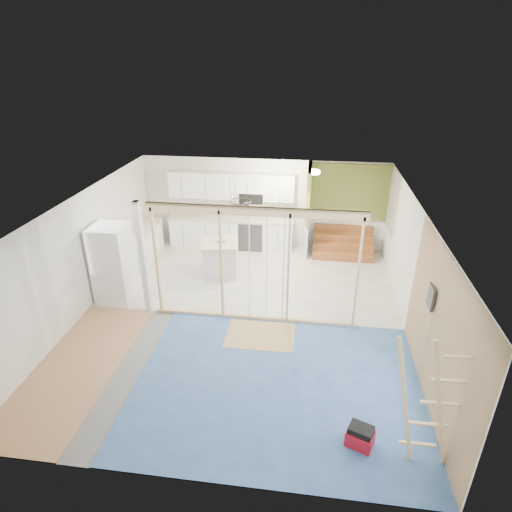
# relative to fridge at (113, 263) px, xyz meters

# --- Properties ---
(room) EXTENTS (7.01, 8.01, 2.61)m
(room) POSITION_rel_fridge_xyz_m (3.04, -0.45, 0.39)
(room) COLOR slate
(room) RESTS_ON ground
(floor_overlays) EXTENTS (7.00, 8.00, 0.03)m
(floor_overlays) POSITION_rel_fridge_xyz_m (3.11, -0.39, -0.90)
(floor_overlays) COLOR silver
(floor_overlays) RESTS_ON room
(stud_frame) EXTENTS (4.66, 0.14, 2.60)m
(stud_frame) POSITION_rel_fridge_xyz_m (2.77, -0.45, 0.69)
(stud_frame) COLOR #D4AB82
(stud_frame) RESTS_ON room
(base_cabinets) EXTENTS (4.45, 2.24, 0.93)m
(base_cabinets) POSITION_rel_fridge_xyz_m (1.43, 2.91, -0.45)
(base_cabinets) COLOR white
(base_cabinets) RESTS_ON room
(upper_cabinets) EXTENTS (3.60, 0.41, 0.85)m
(upper_cabinets) POSITION_rel_fridge_xyz_m (2.20, 3.37, 0.91)
(upper_cabinets) COLOR white
(upper_cabinets) RESTS_ON room
(green_partition) EXTENTS (2.25, 1.51, 2.60)m
(green_partition) POSITION_rel_fridge_xyz_m (5.08, 3.21, 0.03)
(green_partition) COLOR olive
(green_partition) RESTS_ON room
(pot_rack) EXTENTS (0.52, 0.52, 0.72)m
(pot_rack) POSITION_rel_fridge_xyz_m (2.73, 1.44, 1.08)
(pot_rack) COLOR black
(pot_rack) RESTS_ON room
(sheathing_panel) EXTENTS (0.02, 4.00, 2.60)m
(sheathing_panel) POSITION_rel_fridge_xyz_m (6.52, -2.45, 0.39)
(sheathing_panel) COLOR tan
(sheathing_panel) RESTS_ON room
(electrical_panel) EXTENTS (0.04, 0.30, 0.40)m
(electrical_panel) POSITION_rel_fridge_xyz_m (6.47, -1.85, 0.74)
(electrical_panel) COLOR #3C3C42
(electrical_panel) RESTS_ON room
(ceiling_light) EXTENTS (0.32, 0.32, 0.08)m
(ceiling_light) POSITION_rel_fridge_xyz_m (4.44, 2.55, 1.63)
(ceiling_light) COLOR #FFEABF
(ceiling_light) RESTS_ON room
(fridge) EXTENTS (0.80, 0.77, 1.83)m
(fridge) POSITION_rel_fridge_xyz_m (0.00, 0.00, 0.00)
(fridge) COLOR white
(fridge) RESTS_ON room
(island) EXTENTS (1.10, 1.10, 0.91)m
(island) POSITION_rel_fridge_xyz_m (2.15, 1.53, -0.46)
(island) COLOR silver
(island) RESTS_ON room
(bowl) EXTENTS (0.30, 0.30, 0.07)m
(bowl) POSITION_rel_fridge_xyz_m (2.22, 1.60, 0.03)
(bowl) COLOR silver
(bowl) RESTS_ON island
(soap_bottle_a) EXTENTS (0.13, 0.13, 0.28)m
(soap_bottle_a) POSITION_rel_fridge_xyz_m (1.28, 3.17, 0.16)
(soap_bottle_a) COLOR #B1B4C5
(soap_bottle_a) RESTS_ON base_cabinets
(soap_bottle_b) EXTENTS (0.11, 0.11, 0.20)m
(soap_bottle_b) POSITION_rel_fridge_xyz_m (3.74, 3.35, 0.11)
(soap_bottle_b) COLOR silver
(soap_bottle_b) RESTS_ON base_cabinets
(toolbox) EXTENTS (0.46, 0.41, 0.36)m
(toolbox) POSITION_rel_fridge_xyz_m (5.34, -3.54, -0.74)
(toolbox) COLOR #A70F1C
(toolbox) RESTS_ON room
(ladder) EXTENTS (1.10, 0.14, 2.04)m
(ladder) POSITION_rel_fridge_xyz_m (6.12, -3.65, 0.13)
(ladder) COLOR beige
(ladder) RESTS_ON room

